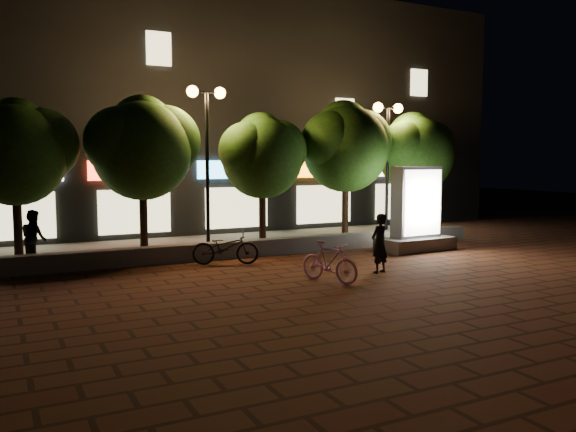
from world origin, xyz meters
TOP-DOWN VIEW (x-y plane):
  - ground at (0.00, 0.00)m, footprint 80.00×80.00m
  - retaining_wall at (0.00, 4.00)m, footprint 16.00×0.45m
  - sidewalk at (0.00, 6.50)m, footprint 16.00×5.00m
  - building_block at (-0.01, 12.99)m, footprint 28.00×8.12m
  - tree_far_left at (-6.95, 5.46)m, footprint 3.36×2.80m
  - tree_left at (-3.45, 5.46)m, footprint 3.60×3.00m
  - tree_mid at (0.55, 5.46)m, footprint 3.24×2.70m
  - tree_right at (3.86, 5.46)m, footprint 3.72×3.10m
  - tree_far_right at (7.05, 5.46)m, footprint 3.48×2.90m
  - street_lamp_left at (-1.50, 5.20)m, footprint 1.26×0.36m
  - street_lamp_right at (5.50, 5.20)m, footprint 1.26×0.36m
  - ad_kiosk at (4.82, 2.68)m, footprint 2.62×1.43m
  - scooter_pink at (-0.36, -0.40)m, footprint 1.06×1.71m
  - rider at (1.42, 0.00)m, footprint 0.66×0.54m
  - scooter_parked at (-1.75, 3.00)m, footprint 1.99×1.32m
  - pedestrian at (-6.64, 4.72)m, footprint 0.80×0.90m

SIDE VIEW (x-z plane):
  - ground at x=0.00m, z-range 0.00..0.00m
  - sidewalk at x=0.00m, z-range 0.00..0.08m
  - retaining_wall at x=0.00m, z-range 0.00..0.50m
  - scooter_parked at x=-1.75m, z-range 0.00..0.99m
  - scooter_pink at x=-0.36m, z-range 0.00..0.99m
  - rider at x=1.42m, z-range 0.00..1.57m
  - pedestrian at x=-6.64m, z-range 0.08..1.63m
  - ad_kiosk at x=4.82m, z-range -0.27..2.49m
  - tree_mid at x=0.55m, z-range 0.97..5.47m
  - tree_far_left at x=-6.95m, z-range 0.98..5.61m
  - tree_far_right at x=7.05m, z-range 0.99..5.75m
  - tree_left at x=-3.45m, z-range 1.00..5.89m
  - tree_right at x=3.86m, z-range 1.03..6.10m
  - street_lamp_right at x=5.50m, z-range 1.40..6.38m
  - street_lamp_left at x=-1.50m, z-range 1.44..6.62m
  - building_block at x=-0.01m, z-range -0.65..10.65m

